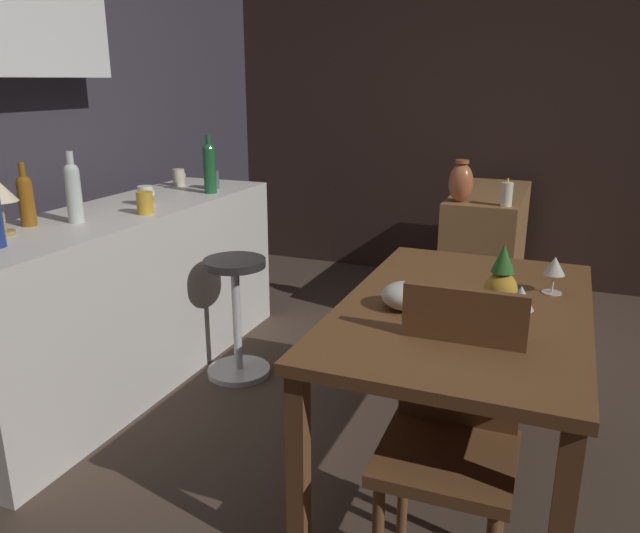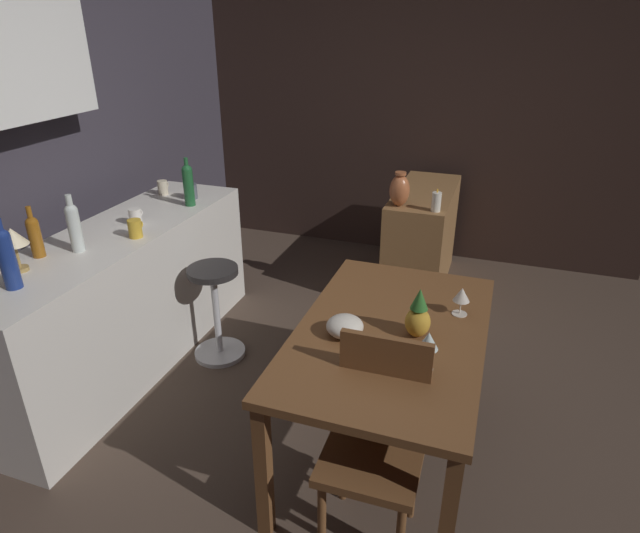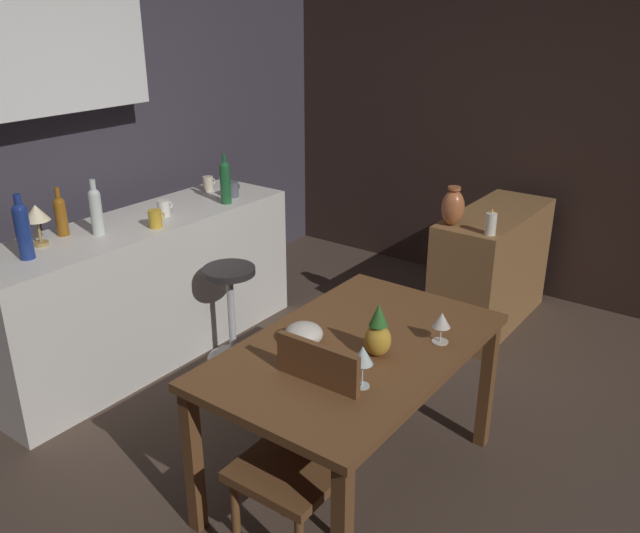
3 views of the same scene
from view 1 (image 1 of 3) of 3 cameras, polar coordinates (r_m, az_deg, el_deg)
ground_plane at (r=2.82m, az=7.03°, el=-15.88°), size 9.00×9.00×0.00m
wall_side_right at (r=4.93m, az=12.18°, el=14.02°), size 0.10×4.40×2.60m
dining_table at (r=2.32m, az=13.15°, el=-5.43°), size 1.38×0.86×0.74m
kitchen_counter at (r=3.33m, az=-17.65°, el=-2.64°), size 2.10×0.60×0.90m
sideboard_cabinet at (r=4.28m, az=15.09°, el=1.32°), size 1.10×0.44×0.82m
chair_near_window at (r=1.98m, az=12.07°, el=-14.56°), size 0.41×0.41×0.91m
bar_stool at (r=3.26m, az=-7.73°, el=-4.38°), size 0.34×0.34×0.64m
wine_glass_left at (r=2.48m, az=20.91°, el=-0.04°), size 0.08×0.08×0.14m
wine_glass_right at (r=1.99m, az=18.10°, el=-2.87°), size 0.08×0.08×0.18m
pineapple_centerpiece at (r=2.24m, az=16.45°, el=-1.46°), size 0.12×0.12×0.24m
fruit_bowl at (r=2.20m, az=7.93°, el=-2.69°), size 0.17×0.17×0.10m
wine_bottle_green at (r=3.56m, az=-10.21°, el=9.14°), size 0.07×0.07×0.33m
wine_bottle_amber at (r=2.99m, az=-25.60°, el=5.76°), size 0.07×0.07×0.28m
wine_bottle_clear at (r=2.98m, az=-21.90°, el=6.63°), size 0.07×0.07×0.32m
cup_slate at (r=3.73m, az=-10.01°, el=7.91°), size 0.12×0.09×0.10m
cup_white at (r=3.31m, az=-15.85°, el=6.36°), size 0.11×0.08×0.10m
cup_cream at (r=3.87m, az=-12.94°, el=8.06°), size 0.11×0.07×0.10m
cup_mustard at (r=3.08m, az=-15.91°, el=5.70°), size 0.11×0.08×0.11m
pillar_candle_tall at (r=3.71m, az=16.91°, el=6.42°), size 0.07×0.07×0.16m
vase_copper at (r=3.77m, az=12.93°, el=7.63°), size 0.14×0.14×0.25m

